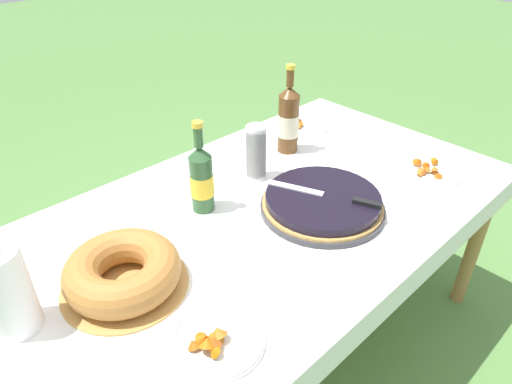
{
  "coord_description": "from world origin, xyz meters",
  "views": [
    {
      "loc": [
        -0.87,
        -0.86,
        1.53
      ],
      "look_at": [
        -0.03,
        0.02,
        0.74
      ],
      "focal_mm": 32.0,
      "sensor_mm": 36.0,
      "label": 1
    }
  ],
  "objects": [
    {
      "name": "ground_plane",
      "position": [
        0.0,
        0.0,
        0.0
      ],
      "size": [
        16.0,
        16.0,
        0.0
      ],
      "primitive_type": "plane",
      "color": "#568442"
    },
    {
      "name": "garden_table",
      "position": [
        0.0,
        0.0,
        0.61
      ],
      "size": [
        1.71,
        0.97,
        0.67
      ],
      "color": "#A87A47",
      "rests_on": "ground_plane"
    },
    {
      "name": "tablecloth",
      "position": [
        0.0,
        0.0,
        0.66
      ],
      "size": [
        1.72,
        0.98,
        0.1
      ],
      "color": "white",
      "rests_on": "garden_table"
    },
    {
      "name": "berry_tart",
      "position": [
        0.11,
        -0.13,
        0.7
      ],
      "size": [
        0.4,
        0.4,
        0.06
      ],
      "color": "#38383D",
      "rests_on": "tablecloth"
    },
    {
      "name": "serving_knife",
      "position": [
        0.12,
        -0.16,
        0.74
      ],
      "size": [
        0.17,
        0.36,
        0.01
      ],
      "rotation": [
        0.0,
        0.0,
        1.97
      ],
      "color": "silver",
      "rests_on": "berry_tart"
    },
    {
      "name": "bundt_cake",
      "position": [
        -0.52,
        -0.0,
        0.73
      ],
      "size": [
        0.33,
        0.33,
        0.1
      ],
      "color": "tan",
      "rests_on": "tablecloth"
    },
    {
      "name": "cup_stack",
      "position": [
        0.1,
        0.16,
        0.78
      ],
      "size": [
        0.07,
        0.07,
        0.2
      ],
      "color": "white",
      "rests_on": "tablecloth"
    },
    {
      "name": "cider_bottle_green",
      "position": [
        -0.16,
        0.14,
        0.79
      ],
      "size": [
        0.08,
        0.08,
        0.31
      ],
      "color": "#2D562D",
      "rests_on": "tablecloth"
    },
    {
      "name": "cider_bottle_amber",
      "position": [
        0.34,
        0.23,
        0.81
      ],
      "size": [
        0.08,
        0.08,
        0.35
      ],
      "color": "brown",
      "rests_on": "tablecloth"
    },
    {
      "name": "snack_plate_near",
      "position": [
        0.57,
        -0.25,
        0.69
      ],
      "size": [
        0.23,
        0.23,
        0.05
      ],
      "color": "white",
      "rests_on": "tablecloth"
    },
    {
      "name": "snack_plate_left",
      "position": [
        0.52,
        0.33,
        0.69
      ],
      "size": [
        0.24,
        0.24,
        0.05
      ],
      "color": "white",
      "rests_on": "tablecloth"
    },
    {
      "name": "snack_plate_right",
      "position": [
        -0.47,
        -0.3,
        0.69
      ],
      "size": [
        0.22,
        0.22,
        0.06
      ],
      "color": "white",
      "rests_on": "tablecloth"
    },
    {
      "name": "paper_towel_roll",
      "position": [
        -0.77,
        0.06,
        0.79
      ],
      "size": [
        0.11,
        0.11,
        0.23
      ],
      "color": "white",
      "rests_on": "tablecloth"
    }
  ]
}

